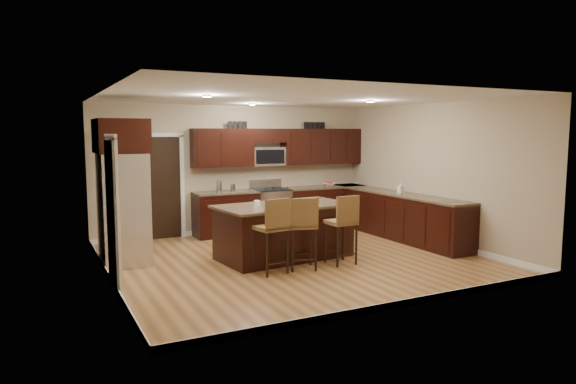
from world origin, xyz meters
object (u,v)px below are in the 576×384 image
stool_left (273,227)px  stool_right (343,221)px  stool_mid (303,225)px  island (284,233)px  refrigerator (123,190)px  range (271,210)px

stool_left → stool_right: bearing=-9.7°
stool_mid → stool_left: bearing=-163.1°
island → refrigerator: 2.75m
refrigerator → island: bearing=-17.9°
stool_mid → refrigerator: size_ratio=0.49×
island → stool_left: stool_left is taller
stool_left → refrigerator: refrigerator is taller
range → refrigerator: refrigerator is taller
stool_right → range: bearing=85.3°
island → stool_left: (-0.61, -0.85, 0.30)m
stool_right → refrigerator: size_ratio=0.48×
range → stool_mid: stool_mid is taller
stool_left → island: bearing=44.6°
stool_mid → refrigerator: refrigerator is taller
stool_right → refrigerator: 3.60m
range → stool_right: size_ratio=0.98×
island → refrigerator: refrigerator is taller
range → stool_left: bearing=-114.2°
range → island: (-0.79, -2.26, -0.04)m
stool_mid → stool_right: bearing=16.4°
range → stool_right: stool_right is taller
stool_left → range: bearing=56.0°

